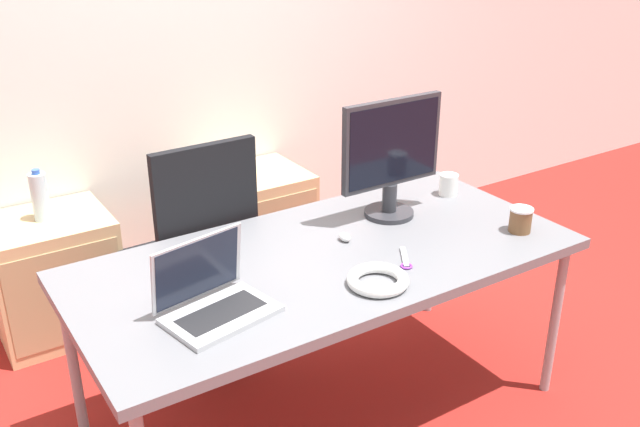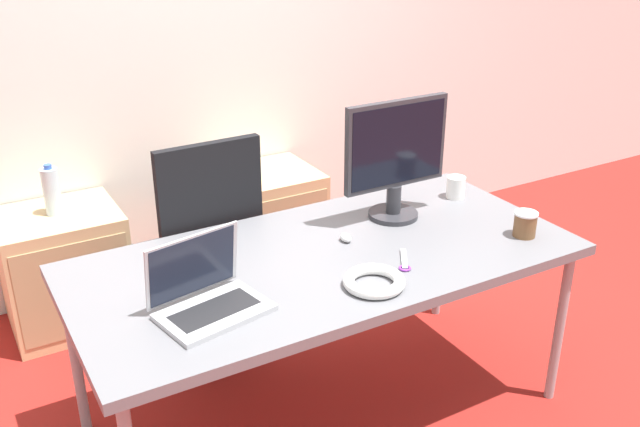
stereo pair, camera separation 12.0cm
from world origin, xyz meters
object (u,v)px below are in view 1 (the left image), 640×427
cabinet_left (54,276)px  cable_coil (378,280)px  coffee_cup_white (449,185)px  mouse (345,237)px  water_bottle (40,196)px  monitor (391,156)px  coffee_cup_brown (521,220)px  cabinet_right (254,224)px  laptop_center (213,299)px  office_chair (194,276)px

cabinet_left → cable_coil: (0.77, -1.49, 0.45)m
coffee_cup_white → mouse: bearing=-168.4°
water_bottle → monitor: size_ratio=0.49×
water_bottle → coffee_cup_brown: (1.49, -1.46, 0.08)m
monitor → mouse: size_ratio=8.52×
cabinet_left → coffee_cup_brown: coffee_cup_brown is taller
monitor → water_bottle: bearing=137.6°
water_bottle → cable_coil: water_bottle is taller
cabinet_right → laptop_center: (-0.84, -1.35, 0.48)m
coffee_cup_white → cabinet_left: bearing=146.0°
monitor → mouse: 0.39m
cabinet_right → water_bottle: size_ratio=2.43×
monitor → cable_coil: size_ratio=2.31×
monitor → mouse: (-0.29, -0.10, -0.24)m
coffee_cup_white → cable_coil: coffee_cup_white is taller
cabinet_left → monitor: (1.16, -1.05, 0.69)m
laptop_center → coffee_cup_white: size_ratio=3.95×
cabinet_right → coffee_cup_brown: size_ratio=5.90×
office_chair → water_bottle: bearing=132.7°
cabinet_right → monitor: (0.09, -1.05, 0.69)m
cabinet_left → cabinet_right: (1.07, 0.00, 0.00)m
water_bottle → coffee_cup_white: (1.51, -1.02, 0.07)m
mouse → cable_coil: size_ratio=0.27×
laptop_center → monitor: bearing=17.7°
office_chair → coffee_cup_white: (1.02, -0.49, 0.38)m
monitor → cable_coil: 0.63m
coffee_cup_white → cabinet_right: bearing=113.4°
cabinet_right → cable_coil: cable_coil is taller
water_bottle → laptop_center: laptop_center is taller
office_chair → cabinet_left: 0.73m
mouse → coffee_cup_white: coffee_cup_white is taller
cabinet_left → coffee_cup_brown: (1.49, -1.46, 0.48)m
office_chair → coffee_cup_brown: office_chair is taller
office_chair → mouse: office_chair is taller
cabinet_left → water_bottle: water_bottle is taller
water_bottle → cable_coil: bearing=-62.8°
coffee_cup_white → cable_coil: (-0.74, -0.47, -0.03)m
laptop_center → monitor: (0.93, 0.30, 0.21)m
office_chair → coffee_cup_white: bearing=-25.7°
office_chair → monitor: monitor is taller
laptop_center → water_bottle: bearing=99.5°
mouse → coffee_cup_brown: 0.70m
laptop_center → coffee_cup_white: laptop_center is taller
cabinet_left → cabinet_right: size_ratio=1.00×
cabinet_left → water_bottle: bearing=90.0°
cable_coil → mouse: bearing=73.9°
office_chair → cabinet_left: bearing=132.8°
monitor → coffee_cup_brown: bearing=-50.2°
mouse → coffee_cup_white: 0.66m
laptop_center → mouse: (0.64, 0.20, -0.03)m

